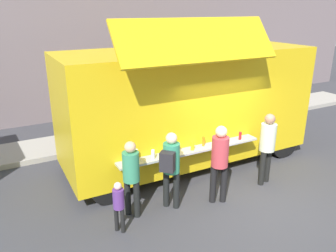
{
  "coord_description": "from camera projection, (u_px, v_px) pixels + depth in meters",
  "views": [
    {
      "loc": [
        -4.74,
        -4.8,
        4.07
      ],
      "look_at": [
        -1.04,
        2.11,
        1.3
      ],
      "focal_mm": 35.82,
      "sensor_mm": 36.0,
      "label": 1
    }
  ],
  "objects": [
    {
      "name": "ground_plane",
      "position": [
        254.0,
        201.0,
        7.45
      ],
      "size": [
        60.0,
        60.0,
        0.0
      ],
      "primitive_type": "plane",
      "color": "#38383D"
    },
    {
      "name": "curb_strip",
      "position": [
        23.0,
        153.0,
        9.79
      ],
      "size": [
        28.0,
        1.6,
        0.15
      ],
      "primitive_type": "cube",
      "color": "#9E998E",
      "rests_on": "ground"
    },
    {
      "name": "building_behind",
      "position": [
        26.0,
        19.0,
        12.27
      ],
      "size": [
        32.0,
        2.4,
        7.35
      ],
      "primitive_type": "cube",
      "color": "slate",
      "rests_on": "ground"
    },
    {
      "name": "food_truck_main",
      "position": [
        188.0,
        103.0,
        8.86
      ],
      "size": [
        6.6,
        3.02,
        3.89
      ],
      "rotation": [
        0.0,
        0.0,
        -0.01
      ],
      "color": "gold",
      "rests_on": "ground"
    },
    {
      "name": "trash_bin",
      "position": [
        249.0,
        105.0,
        13.06
      ],
      "size": [
        0.6,
        0.6,
        0.99
      ],
      "primitive_type": "cylinder",
      "color": "#2D6438",
      "rests_on": "ground"
    },
    {
      "name": "customer_front_ordering",
      "position": [
        220.0,
        158.0,
        7.11
      ],
      "size": [
        0.36,
        0.36,
        1.78
      ],
      "rotation": [
        0.0,
        0.0,
        1.15
      ],
      "color": "black",
      "rests_on": "ground"
    },
    {
      "name": "customer_mid_with_backpack",
      "position": [
        171.0,
        163.0,
        6.89
      ],
      "size": [
        0.53,
        0.53,
        1.71
      ],
      "rotation": [
        0.0,
        0.0,
        0.76
      ],
      "color": "black",
      "rests_on": "ground"
    },
    {
      "name": "customer_rear_waiting",
      "position": [
        131.0,
        173.0,
        6.64
      ],
      "size": [
        0.34,
        0.34,
        1.65
      ],
      "rotation": [
        0.0,
        0.0,
        0.63
      ],
      "color": "black",
      "rests_on": "ground"
    },
    {
      "name": "customer_extra_browsing",
      "position": [
        267.0,
        143.0,
        7.91
      ],
      "size": [
        0.36,
        0.36,
        1.77
      ],
      "rotation": [
        0.0,
        0.0,
        1.83
      ],
      "color": "black",
      "rests_on": "ground"
    },
    {
      "name": "child_near_queue",
      "position": [
        119.0,
        203.0,
        6.26
      ],
      "size": [
        0.22,
        0.22,
        1.06
      ],
      "rotation": [
        0.0,
        0.0,
        0.65
      ],
      "color": "black",
      "rests_on": "ground"
    }
  ]
}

